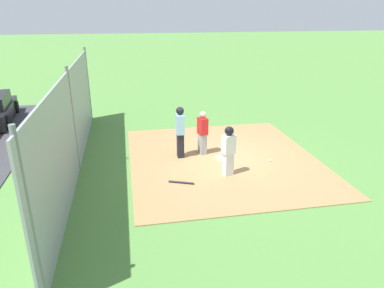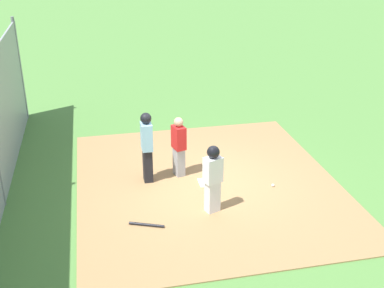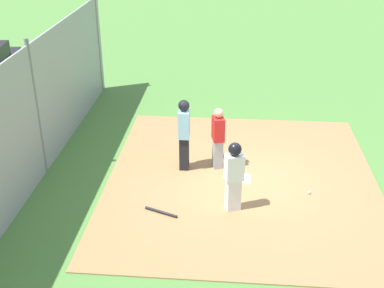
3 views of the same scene
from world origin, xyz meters
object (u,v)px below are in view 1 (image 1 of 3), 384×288
Objects in this scene: baseball_bat at (181,182)px; catcher_mask at (202,147)px; umpire at (180,131)px; baseball at (270,160)px; runner at (229,148)px; home_plate at (223,158)px; catcher at (203,132)px.

baseball_bat is 2.93m from catcher_mask.
baseball is (0.97, 2.96, -0.92)m from umpire.
umpire is 1.13× the size of runner.
home_plate is at bearing -29.63° from runner.
runner reaches higher than baseball_bat.
home_plate is 1.83× the size of catcher_mask.
umpire is 2.25m from baseball_bat.
catcher is 1.91m from runner.
catcher_mask is at bearing -153.55° from home_plate.
umpire reaches higher than baseball.
catcher_mask reaches higher than baseball.
catcher is 0.84m from umpire.
catcher_mask is 2.62m from baseball.
home_plate is at bearing 26.45° from catcher_mask.
catcher is 0.91m from catcher_mask.
home_plate is 0.28× the size of runner.
catcher reaches higher than baseball_bat.
umpire is (0.14, -0.82, 0.15)m from catcher.
umpire is at bearing -108.14° from baseball.
baseball reaches higher than baseball_bat.
home_plate is 1.16m from catcher.
catcher_mask reaches higher than baseball_bat.
catcher is 6.57× the size of catcher_mask.
baseball reaches higher than home_plate.
runner reaches higher than catcher_mask.
runner is at bearing -54.78° from umpire.
catcher is at bearing -9.13° from catcher_mask.
umpire is at bearing -106.69° from home_plate.
runner reaches higher than catcher.
catcher is at bearing -95.10° from baseball_bat.
baseball_bat is 3.43m from baseball.
runner is at bearing -92.17° from catcher.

